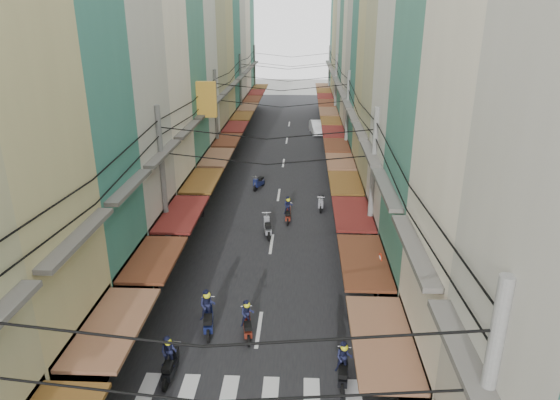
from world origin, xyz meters
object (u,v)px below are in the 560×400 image
(white_car, at_px, (318,134))
(market_umbrella, at_px, (433,270))
(bicycle, at_px, (418,312))
(traffic_sign, at_px, (379,273))

(white_car, xyz_separation_m, market_umbrella, (3.76, -34.38, 2.38))
(bicycle, height_order, traffic_sign, traffic_sign)
(bicycle, distance_m, traffic_sign, 3.20)
(white_car, relative_size, traffic_sign, 1.48)
(market_umbrella, distance_m, traffic_sign, 2.20)
(market_umbrella, relative_size, traffic_sign, 0.84)
(white_car, distance_m, bicycle, 33.97)
(market_umbrella, bearing_deg, traffic_sign, -171.46)
(white_car, bearing_deg, traffic_sign, -94.38)
(bicycle, bearing_deg, white_car, 12.96)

